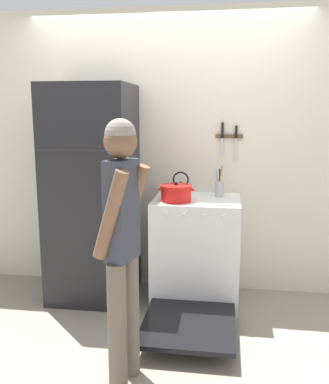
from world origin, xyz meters
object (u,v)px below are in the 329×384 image
(utensil_jar, at_px, (219,188))
(person, at_px, (122,238))
(refrigerator, at_px, (92,194))
(dutch_oven_pot, at_px, (176,193))
(tea_kettle, at_px, (181,189))
(stove_range, at_px, (196,252))

(utensil_jar, distance_m, person, 1.45)
(utensil_jar, bearing_deg, refrigerator, -172.14)
(dutch_oven_pot, relative_size, tea_kettle, 1.32)
(stove_range, distance_m, tea_kettle, 0.57)
(refrigerator, relative_size, tea_kettle, 8.14)
(refrigerator, distance_m, dutch_oven_pot, 0.76)
(utensil_jar, height_order, person, person)
(stove_range, bearing_deg, dutch_oven_pot, -152.61)
(dutch_oven_pot, distance_m, tea_kettle, 0.25)
(tea_kettle, height_order, utensil_jar, utensil_jar)
(refrigerator, xyz_separation_m, stove_range, (0.92, -0.02, -0.48))
(dutch_oven_pot, relative_size, person, 0.19)
(refrigerator, distance_m, utensil_jar, 1.11)
(refrigerator, bearing_deg, person, -64.65)
(refrigerator, xyz_separation_m, person, (0.57, -1.20, -0.02))
(refrigerator, relative_size, utensil_jar, 6.93)
(refrigerator, distance_m, tea_kettle, 0.78)
(refrigerator, distance_m, stove_range, 1.04)
(refrigerator, xyz_separation_m, utensil_jar, (1.10, 0.15, 0.06))
(stove_range, relative_size, person, 0.84)
(tea_kettle, bearing_deg, refrigerator, -169.23)
(stove_range, bearing_deg, tea_kettle, 132.90)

